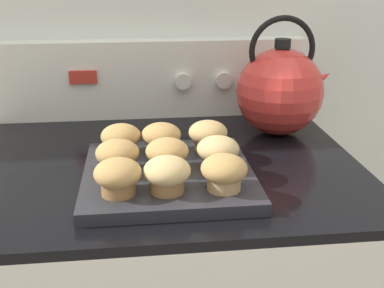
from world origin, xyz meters
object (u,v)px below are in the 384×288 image
object	(u,v)px
muffin_r2_c2	(208,135)
muffin_r0_c0	(118,176)
muffin_r1_c2	(218,152)
muffin_r2_c1	(164,137)
muffin_r2_c0	(121,139)
muffin_r0_c2	(224,172)
muffin_pan	(168,175)
tea_kettle	(280,90)
muffin_r1_c0	(118,156)
muffin_r0_c1	(170,174)
muffin_r1_c1	(167,154)

from	to	relation	value
muffin_r2_c2	muffin_r0_c0	bearing A→B (deg)	-134.21
muffin_r1_c2	muffin_r2_c1	xyz separation A→B (m)	(-0.09, 0.09, 0.00)
muffin_r2_c0	muffin_r2_c1	distance (m)	0.08
muffin_r0_c2	muffin_r2_c0	world-z (taller)	same
muffin_pan	muffin_r2_c1	xyz separation A→B (m)	(-0.00, 0.09, 0.04)
muffin_r0_c0	muffin_r0_c2	xyz separation A→B (m)	(0.17, -0.00, 0.00)
muffin_r2_c0	tea_kettle	distance (m)	0.39
muffin_pan	muffin_r0_c2	world-z (taller)	muffin_r0_c2
muffin_pan	muffin_r0_c0	xyz separation A→B (m)	(-0.09, -0.09, 0.04)
muffin_r1_c2	muffin_r0_c0	bearing A→B (deg)	-154.28
muffin_r0_c2	muffin_r1_c0	bearing A→B (deg)	152.86
muffin_r0_c1	muffin_r1_c0	size ratio (longest dim) A/B	1.00
muffin_pan	muffin_r0_c2	xyz separation A→B (m)	(0.09, -0.09, 0.04)
muffin_pan	muffin_r0_c1	distance (m)	0.10
muffin_r2_c1	tea_kettle	distance (m)	0.32
muffin_pan	muffin_r2_c2	xyz separation A→B (m)	(0.09, 0.09, 0.04)
muffin_r1_c1	muffin_r2_c1	size ratio (longest dim) A/B	1.00
muffin_r1_c2	muffin_pan	bearing A→B (deg)	178.80
muffin_r2_c0	muffin_pan	bearing A→B (deg)	-46.00
muffin_r1_c2	muffin_r2_c1	bearing A→B (deg)	136.73
muffin_r1_c1	tea_kettle	distance (m)	0.37
muffin_r0_c0	muffin_r2_c0	xyz separation A→B (m)	(0.00, 0.18, 0.00)
muffin_r1_c2	muffin_r2_c0	distance (m)	0.20
muffin_r0_c2	muffin_r1_c0	xyz separation A→B (m)	(-0.18, 0.09, 0.00)
muffin_r0_c0	tea_kettle	world-z (taller)	tea_kettle
muffin_r0_c2	muffin_r2_c1	size ratio (longest dim) A/B	1.00
muffin_r1_c0	tea_kettle	xyz separation A→B (m)	(0.37, 0.24, 0.05)
muffin_r1_c0	muffin_r2_c1	world-z (taller)	same
muffin_r1_c0	muffin_r1_c1	world-z (taller)	same
muffin_pan	muffin_r0_c1	size ratio (longest dim) A/B	3.93
muffin_r2_c1	tea_kettle	xyz separation A→B (m)	(0.28, 0.15, 0.05)
muffin_r1_c1	muffin_r2_c2	size ratio (longest dim) A/B	1.00
muffin_r0_c1	muffin_r1_c0	xyz separation A→B (m)	(-0.09, 0.09, 0.00)
muffin_r0_c1	muffin_r2_c1	distance (m)	0.17
muffin_r2_c1	muffin_r2_c2	size ratio (longest dim) A/B	1.00
muffin_r0_c1	muffin_pan	bearing A→B (deg)	88.44
muffin_pan	muffin_r0_c1	bearing A→B (deg)	-91.56
muffin_pan	muffin_r1_c1	xyz separation A→B (m)	(-0.00, -0.00, 0.04)
muffin_r0_c2	muffin_r1_c2	distance (m)	0.09
muffin_r1_c2	muffin_r1_c1	bearing A→B (deg)	-179.94
muffin_r2_c0	muffin_r2_c2	distance (m)	0.17
muffin_r2_c1	muffin_r2_c2	bearing A→B (deg)	2.61
muffin_r1_c0	muffin_r2_c1	size ratio (longest dim) A/B	1.00
muffin_r0_c1	muffin_r2_c0	world-z (taller)	same
muffin_r0_c0	muffin_r2_c0	distance (m)	0.18
muffin_r0_c1	muffin_r1_c2	size ratio (longest dim) A/B	1.00
tea_kettle	muffin_pan	bearing A→B (deg)	-139.40
muffin_pan	muffin_r0_c1	xyz separation A→B (m)	(-0.00, -0.09, 0.04)
muffin_r0_c0	muffin_r2_c2	size ratio (longest dim) A/B	1.00
muffin_r0_c0	muffin_r2_c0	bearing A→B (deg)	89.75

